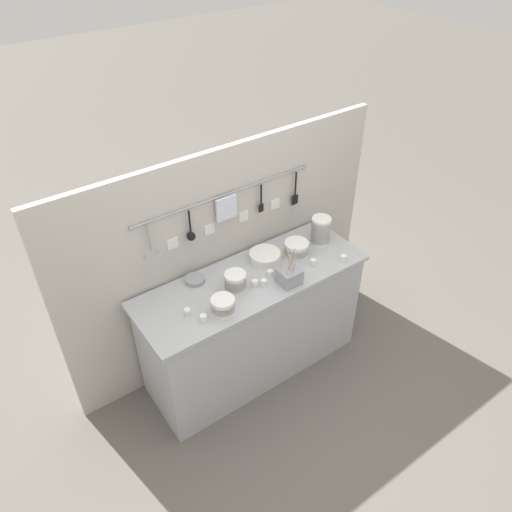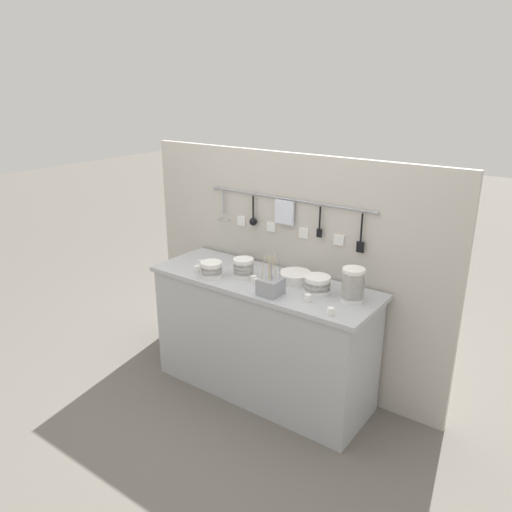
{
  "view_description": "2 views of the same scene",
  "coord_description": "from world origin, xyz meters",
  "views": [
    {
      "loc": [
        -1.4,
        -2.01,
        2.94
      ],
      "look_at": [
        0.04,
        0.01,
        1.0
      ],
      "focal_mm": 35.0,
      "sensor_mm": 36.0,
      "label": 1
    },
    {
      "loc": [
        1.75,
        -2.5,
        2.09
      ],
      "look_at": [
        -0.08,
        0.03,
        0.99
      ],
      "focal_mm": 35.0,
      "sensor_mm": 36.0,
      "label": 2
    }
  ],
  "objects": [
    {
      "name": "ground_plane",
      "position": [
        0.0,
        0.0,
        0.0
      ],
      "size": [
        20.0,
        20.0,
        0.0
      ],
      "primitive_type": "plane",
      "color": "#666059"
    },
    {
      "name": "counter",
      "position": [
        0.0,
        0.0,
        0.42
      ],
      "size": [
        1.58,
        0.55,
        0.84
      ],
      "color": "#ADAFB5",
      "rests_on": "ground"
    },
    {
      "name": "back_wall",
      "position": [
        -0.0,
        0.31,
        0.82
      ],
      "size": [
        2.38,
        0.11,
        1.64
      ],
      "color": "#BCB7AD",
      "rests_on": "ground"
    },
    {
      "name": "bowl_stack_wide_centre",
      "position": [
        -0.14,
        -0.02,
        0.91
      ],
      "size": [
        0.14,
        0.14,
        0.13
      ],
      "color": "white",
      "rests_on": "counter"
    },
    {
      "name": "bowl_stack_nested_right",
      "position": [
        0.62,
        0.05,
        0.95
      ],
      "size": [
        0.13,
        0.13,
        0.2
      ],
      "color": "white",
      "rests_on": "counter"
    },
    {
      "name": "bowl_stack_tall_left",
      "position": [
        0.39,
        0.03,
        0.9
      ],
      "size": [
        0.16,
        0.16,
        0.11
      ],
      "color": "white",
      "rests_on": "counter"
    },
    {
      "name": "bowl_stack_back_corner",
      "position": [
        -0.32,
        -0.15,
        0.89
      ],
      "size": [
        0.14,
        0.14,
        0.1
      ],
      "color": "white",
      "rests_on": "counter"
    },
    {
      "name": "plate_stack",
      "position": [
        0.18,
        0.11,
        0.87
      ],
      "size": [
        0.21,
        0.21,
        0.06
      ],
      "color": "white",
      "rests_on": "counter"
    },
    {
      "name": "steel_mixing_bowl",
      "position": [
        -0.31,
        0.19,
        0.86
      ],
      "size": [
        0.13,
        0.13,
        0.03
      ],
      "color": "#93969E",
      "rests_on": "counter"
    },
    {
      "name": "cutlery_caddy",
      "position": [
        0.17,
        -0.16,
        0.9
      ],
      "size": [
        0.13,
        0.13,
        0.27
      ],
      "color": "#93969E",
      "rests_on": "counter"
    },
    {
      "name": "cup_by_caddy",
      "position": [
        0.02,
        -0.1,
        0.87
      ],
      "size": [
        0.04,
        0.04,
        0.04
      ],
      "color": "white",
      "rests_on": "counter"
    },
    {
      "name": "cup_back_right",
      "position": [
        -0.03,
        -0.07,
        0.87
      ],
      "size": [
        0.04,
        0.04,
        0.04
      ],
      "color": "white",
      "rests_on": "counter"
    },
    {
      "name": "cup_edge_far",
      "position": [
        0.41,
        -0.12,
        0.87
      ],
      "size": [
        0.04,
        0.04,
        0.04
      ],
      "color": "white",
      "rests_on": "counter"
    },
    {
      "name": "cup_mid_row",
      "position": [
        -0.45,
        -0.15,
        0.87
      ],
      "size": [
        0.04,
        0.04,
        0.04
      ],
      "color": "white",
      "rests_on": "counter"
    },
    {
      "name": "cup_centre",
      "position": [
        0.61,
        -0.2,
        0.87
      ],
      "size": [
        0.04,
        0.04,
        0.04
      ],
      "color": "white",
      "rests_on": "counter"
    },
    {
      "name": "cup_beside_plates",
      "position": [
        0.11,
        -0.05,
        0.87
      ],
      "size": [
        0.04,
        0.04,
        0.04
      ],
      "color": "white",
      "rests_on": "counter"
    },
    {
      "name": "cup_edge_near",
      "position": [
        -0.5,
        -0.05,
        0.87
      ],
      "size": [
        0.04,
        0.04,
        0.04
      ],
      "color": "white",
      "rests_on": "counter"
    }
  ]
}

